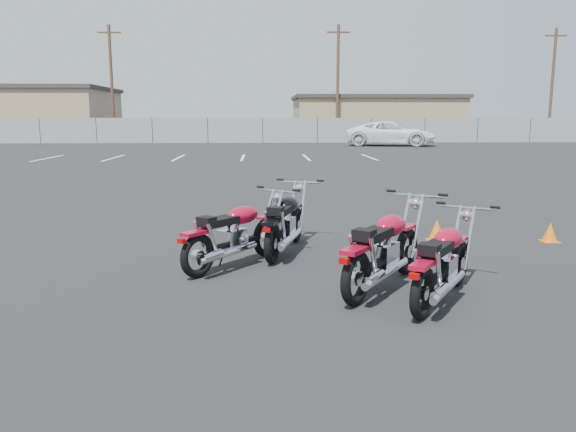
{
  "coord_description": "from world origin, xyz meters",
  "views": [
    {
      "loc": [
        -0.14,
        -6.5,
        1.92
      ],
      "look_at": [
        0.2,
        0.6,
        0.65
      ],
      "focal_mm": 35.0,
      "sensor_mm": 36.0,
      "label": 1
    }
  ],
  "objects_px": {
    "motorcycle_second_black": "(286,222)",
    "white_van": "(391,126)",
    "motorcycle_front_red": "(235,234)",
    "motorcycle_rear_red": "(384,249)",
    "motorcycle_third_red": "(443,262)"
  },
  "relations": [
    {
      "from": "motorcycle_second_black",
      "to": "white_van",
      "type": "height_order",
      "value": "white_van"
    },
    {
      "from": "motorcycle_front_red",
      "to": "motorcycle_second_black",
      "type": "distance_m",
      "value": 1.01
    },
    {
      "from": "motorcycle_second_black",
      "to": "white_van",
      "type": "xyz_separation_m",
      "value": [
        8.21,
        28.99,
        0.83
      ]
    },
    {
      "from": "motorcycle_rear_red",
      "to": "white_van",
      "type": "height_order",
      "value": "white_van"
    },
    {
      "from": "motorcycle_second_black",
      "to": "motorcycle_front_red",
      "type": "bearing_deg",
      "value": -132.9
    },
    {
      "from": "motorcycle_third_red",
      "to": "motorcycle_rear_red",
      "type": "bearing_deg",
      "value": 138.31
    },
    {
      "from": "motorcycle_rear_red",
      "to": "white_van",
      "type": "bearing_deg",
      "value": 76.86
    },
    {
      "from": "motorcycle_second_black",
      "to": "motorcycle_third_red",
      "type": "relative_size",
      "value": 1.11
    },
    {
      "from": "motorcycle_second_black",
      "to": "motorcycle_rear_red",
      "type": "bearing_deg",
      "value": -59.83
    },
    {
      "from": "white_van",
      "to": "motorcycle_rear_red",
      "type": "bearing_deg",
      "value": -178.46
    },
    {
      "from": "motorcycle_front_red",
      "to": "white_van",
      "type": "xyz_separation_m",
      "value": [
        8.89,
        29.73,
        0.84
      ]
    },
    {
      "from": "motorcycle_rear_red",
      "to": "white_van",
      "type": "xyz_separation_m",
      "value": [
        7.18,
        30.76,
        0.81
      ]
    },
    {
      "from": "motorcycle_third_red",
      "to": "motorcycle_front_red",
      "type": "bearing_deg",
      "value": 146.25
    },
    {
      "from": "motorcycle_third_red",
      "to": "motorcycle_second_black",
      "type": "bearing_deg",
      "value": 124.75
    },
    {
      "from": "motorcycle_second_black",
      "to": "white_van",
      "type": "bearing_deg",
      "value": 74.2
    }
  ]
}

